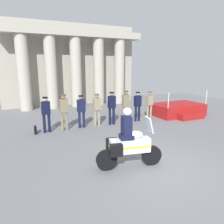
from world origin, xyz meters
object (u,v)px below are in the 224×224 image
officer_in_row_0 (46,112)px  officer_in_row_3 (97,107)px  officer_in_row_4 (112,106)px  officer_in_row_2 (81,109)px  officer_in_row_6 (138,104)px  officer_in_row_7 (149,103)px  briefcase_on_ground (35,130)px  motorcycle_with_rider (128,143)px  officer_in_row_5 (126,104)px  reviewing_stand (178,110)px  officer_in_row_1 (64,110)px

officer_in_row_0 → officer_in_row_3: 2.56m
officer_in_row_4 → officer_in_row_2: bearing=-7.1°
officer_in_row_2 → officer_in_row_6: size_ratio=1.00×
officer_in_row_3 → officer_in_row_7: bearing=176.5°
officer_in_row_7 → briefcase_on_ground: size_ratio=4.58×
officer_in_row_6 → officer_in_row_3: bearing=-4.7°
motorcycle_with_rider → officer_in_row_7: bearing=60.9°
officer_in_row_5 → officer_in_row_6: bearing=179.9°
reviewing_stand → officer_in_row_4: (-4.76, -0.23, 0.68)m
officer_in_row_5 → briefcase_on_ground: 4.80m
officer_in_row_1 → reviewing_stand: bearing=178.4°
officer_in_row_0 → briefcase_on_ground: size_ratio=4.71×
reviewing_stand → motorcycle_with_rider: 8.04m
reviewing_stand → officer_in_row_5: bearing=-177.0°
reviewing_stand → officer_in_row_2: size_ratio=1.88×
officer_in_row_1 → officer_in_row_5: bearing=177.0°
officer_in_row_1 → officer_in_row_2: officer_in_row_1 is taller
officer_in_row_1 → officer_in_row_3: officer_in_row_1 is taller
officer_in_row_4 → motorcycle_with_rider: motorcycle_with_rider is taller
reviewing_stand → motorcycle_with_rider: bearing=-142.5°
officer_in_row_0 → officer_in_row_6: size_ratio=1.01×
officer_in_row_4 → officer_in_row_6: (1.64, 0.07, -0.05)m
reviewing_stand → officer_in_row_3: size_ratio=1.85×
reviewing_stand → officer_in_row_2: 6.42m
officer_in_row_4 → reviewing_stand: bearing=179.3°
officer_in_row_3 → officer_in_row_6: bearing=175.3°
officer_in_row_4 → briefcase_on_ground: size_ratio=4.88×
reviewing_stand → officer_in_row_3: (-5.54, -0.11, 0.64)m
officer_in_row_4 → officer_in_row_7: officer_in_row_4 is taller
motorcycle_with_rider → briefcase_on_ground: bearing=127.1°
officer_in_row_0 → officer_in_row_6: 4.98m
officer_in_row_1 → officer_in_row_2: (0.89, 0.10, -0.06)m
officer_in_row_0 → officer_in_row_2: officer_in_row_0 is taller
officer_in_row_0 → officer_in_row_5: (4.20, -0.02, 0.05)m
officer_in_row_6 → officer_in_row_0: bearing=-3.2°
officer_in_row_3 → motorcycle_with_rider: 4.85m
officer_in_row_4 → motorcycle_with_rider: (-1.60, -4.65, -0.24)m
reviewing_stand → officer_in_row_7: officer_in_row_7 is taller
reviewing_stand → officer_in_row_6: officer_in_row_6 is taller
officer_in_row_6 → officer_in_row_7: 0.84m
officer_in_row_4 → officer_in_row_5: (0.85, 0.03, 0.01)m
reviewing_stand → officer_in_row_2: officer_in_row_2 is taller
officer_in_row_0 → officer_in_row_1: size_ratio=0.96×
officer_in_row_6 → briefcase_on_ground: bearing=-3.5°
officer_in_row_0 → officer_in_row_2: 1.71m
officer_in_row_3 → officer_in_row_6: 2.42m
officer_in_row_6 → briefcase_on_ground: 5.57m
officer_in_row_6 → motorcycle_with_rider: 5.73m
officer_in_row_4 → officer_in_row_5: bearing=178.3°
officer_in_row_7 → motorcycle_with_rider: size_ratio=0.80×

